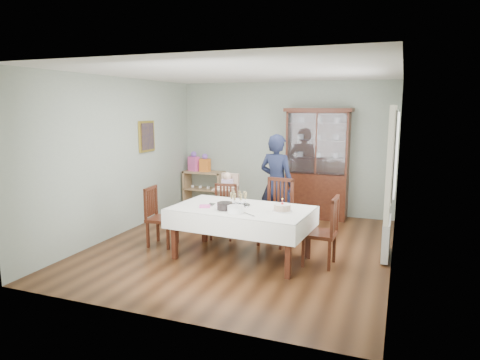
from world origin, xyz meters
The scene contains 25 objects.
floor centered at (0.00, 0.00, 0.00)m, with size 5.00×5.00×0.00m, color #593319.
room_shell centered at (0.00, 0.53, 1.70)m, with size 5.00×5.00×5.00m.
dining_table centered at (0.17, -0.48, 0.38)m, with size 2.08×1.29×0.76m.
china_cabinet centered at (0.75, 2.26, 1.12)m, with size 1.30×0.48×2.18m.
sideboard centered at (-1.75, 2.28, 0.40)m, with size 0.90×0.38×0.80m.
picture_frame centered at (-2.22, 0.80, 1.65)m, with size 0.04×0.48×0.58m, color gold.
window centered at (2.22, 0.30, 1.55)m, with size 0.04×1.02×1.22m, color white.
curtain_left centered at (2.16, -0.32, 1.45)m, with size 0.07×0.30×1.55m, color silver.
curtain_right centered at (2.16, 0.92, 1.45)m, with size 0.07×0.30×1.55m, color silver.
radiator centered at (2.16, 0.30, 0.30)m, with size 0.10×0.80×0.55m, color white.
chair_far_left centered at (-0.46, 0.35, 0.27)m, with size 0.46×0.46×0.90m.
chair_far_right centered at (0.45, 0.32, 0.31)m, with size 0.54×0.54×1.05m.
chair_end_left centered at (-1.23, -0.39, 0.28)m, with size 0.46×0.46×0.94m.
chair_end_right centered at (1.31, -0.36, 0.29)m, with size 0.46×0.46×0.98m.
woman centered at (0.28, 1.00, 0.87)m, with size 0.64×0.42×1.74m, color black.
high_chair centered at (-0.64, 0.95, 0.40)m, with size 0.48×0.48×1.03m.
champagne_tray centered at (0.10, -0.39, 0.82)m, with size 0.34×0.34×0.21m.
birthday_cake centered at (0.78, -0.49, 0.81)m, with size 0.27×0.27×0.19m.
plate_stack_dark centered at (0.00, -0.68, 0.81)m, with size 0.22×0.22×0.11m, color black.
plate_stack_white centered at (0.21, -0.80, 0.81)m, with size 0.23×0.23×0.10m, color white.
napkin_stack centered at (-0.34, -0.63, 0.77)m, with size 0.15×0.15×0.02m, color #E554A7.
cutlery centered at (-0.35, -0.47, 0.77)m, with size 0.11×0.17×0.01m, color silver, non-canonical shape.
cake_knife centered at (0.40, -0.83, 0.77)m, with size 0.28×0.02×0.01m, color silver.
gift_bag_pink centered at (-1.98, 2.26, 0.99)m, with size 0.27×0.22×0.43m.
gift_bag_orange centered at (-1.71, 2.26, 0.98)m, with size 0.21×0.15×0.39m.
Camera 1 is at (2.29, -6.13, 2.21)m, focal length 32.00 mm.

